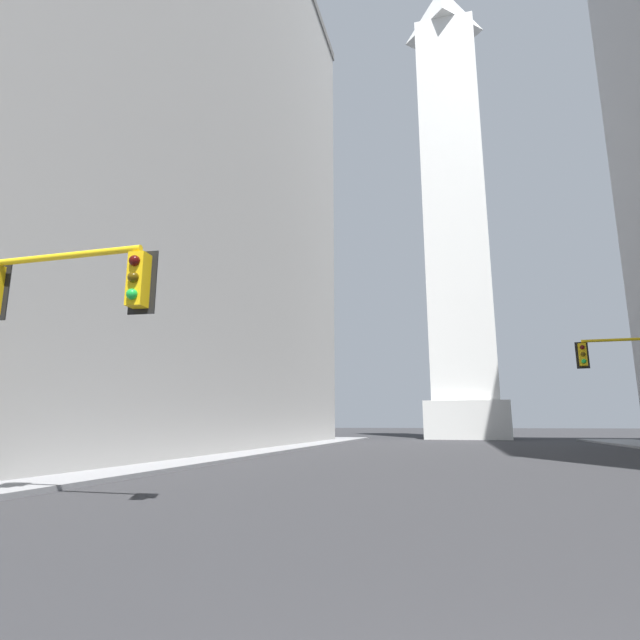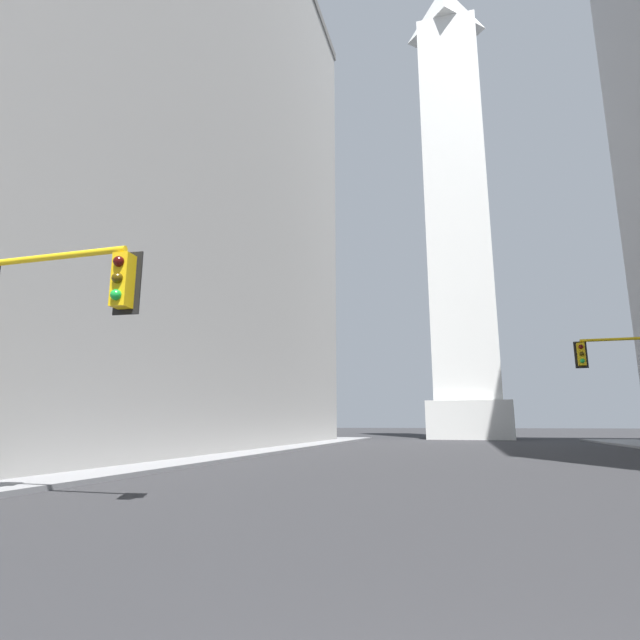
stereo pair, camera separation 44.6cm
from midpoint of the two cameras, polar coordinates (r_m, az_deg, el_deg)
name	(u,v)px [view 2 (the right image)]	position (r m, az deg, el deg)	size (l,w,h in m)	color
sidewalk_left	(195,457)	(25.74, -13.61, -14.97)	(5.00, 69.58, 0.15)	gray
building_left	(92,139)	(42.67, -24.28, 18.37)	(26.24, 45.03, 44.67)	#B2AFAA
obelisk	(455,198)	(65.54, 15.41, 13.29)	(8.92, 8.92, 59.96)	silver
traffic_light_near_left	(19,312)	(12.22, -30.28, 0.78)	(4.48, 0.52, 5.24)	yellow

